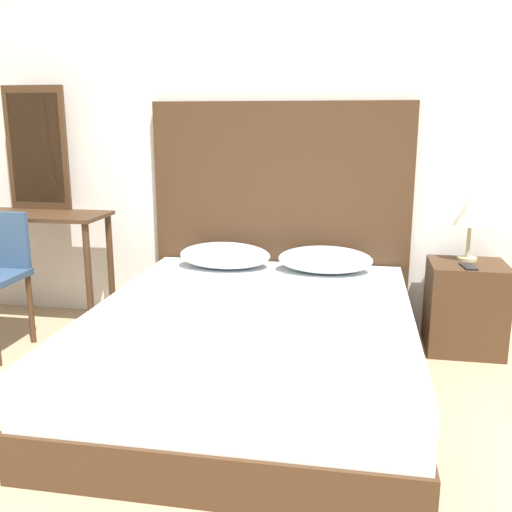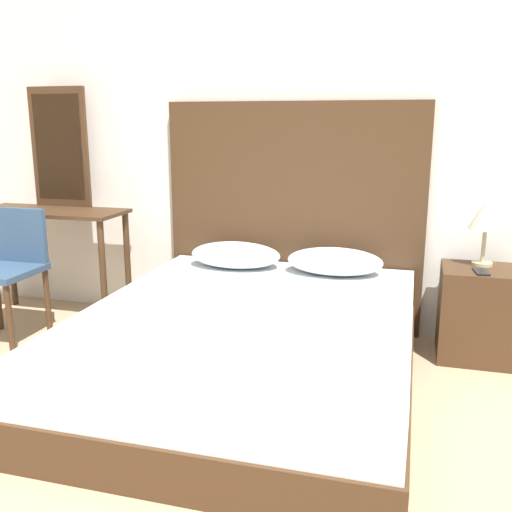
# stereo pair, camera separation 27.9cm
# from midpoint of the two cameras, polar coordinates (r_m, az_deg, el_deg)

# --- Properties ---
(wall_back) EXTENTS (10.00, 0.06, 2.70)m
(wall_back) POSITION_cam_midpoint_polar(r_m,az_deg,el_deg) (3.89, 7.75, 12.39)
(wall_back) COLOR white
(wall_back) RESTS_ON ground_plane
(bed) EXTENTS (1.66, 2.01, 0.46)m
(bed) POSITION_cam_midpoint_polar(r_m,az_deg,el_deg) (3.06, 2.13, -9.30)
(bed) COLOR #422B19
(bed) RESTS_ON ground_plane
(headboard) EXTENTS (1.75, 0.05, 1.54)m
(headboard) POSITION_cam_midpoint_polar(r_m,az_deg,el_deg) (3.89, 5.76, 3.82)
(headboard) COLOR #422B19
(headboard) RESTS_ON ground_plane
(pillow_left) EXTENTS (0.60, 0.37, 0.16)m
(pillow_left) POSITION_cam_midpoint_polar(r_m,az_deg,el_deg) (3.76, 0.05, 0.09)
(pillow_left) COLOR silver
(pillow_left) RESTS_ON bed
(pillow_right) EXTENTS (0.60, 0.37, 0.16)m
(pillow_right) POSITION_cam_midpoint_polar(r_m,az_deg,el_deg) (3.64, 10.06, -0.55)
(pillow_right) COLOR silver
(pillow_right) RESTS_ON bed
(phone_on_bed) EXTENTS (0.12, 0.16, 0.01)m
(phone_on_bed) POSITION_cam_midpoint_polar(r_m,az_deg,el_deg) (3.14, 4.01, -4.09)
(phone_on_bed) COLOR #B7B7BC
(phone_on_bed) RESTS_ON bed
(nightstand) EXTENTS (0.46, 0.41, 0.56)m
(nightstand) POSITION_cam_midpoint_polar(r_m,az_deg,el_deg) (3.74, 23.40, -5.34)
(nightstand) COLOR #422B19
(nightstand) RESTS_ON ground_plane
(table_lamp) EXTENTS (0.20, 0.20, 0.41)m
(table_lamp) POSITION_cam_midpoint_polar(r_m,az_deg,el_deg) (3.69, 24.10, 3.69)
(table_lamp) COLOR tan
(table_lamp) RESTS_ON nightstand
(phone_on_nightstand) EXTENTS (0.09, 0.16, 0.01)m
(phone_on_nightstand) POSITION_cam_midpoint_polar(r_m,az_deg,el_deg) (3.57, 23.71, -1.49)
(phone_on_nightstand) COLOR black
(phone_on_nightstand) RESTS_ON nightstand
(vanity_desk) EXTENTS (1.08, 0.42, 0.80)m
(vanity_desk) POSITION_cam_midpoint_polar(r_m,az_deg,el_deg) (4.26, -18.10, 2.42)
(vanity_desk) COLOR #422B19
(vanity_desk) RESTS_ON ground_plane
(vanity_mirror) EXTENTS (0.45, 0.03, 0.85)m
(vanity_mirror) POSITION_cam_midpoint_polar(r_m,az_deg,el_deg) (4.35, -17.31, 10.31)
(vanity_mirror) COLOR #422B19
(vanity_mirror) RESTS_ON vanity_desk
(chair) EXTENTS (0.45, 0.43, 0.86)m
(chair) POSITION_cam_midpoint_polar(r_m,az_deg,el_deg) (3.96, -21.84, -0.65)
(chair) COLOR #334C6B
(chair) RESTS_ON ground_plane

